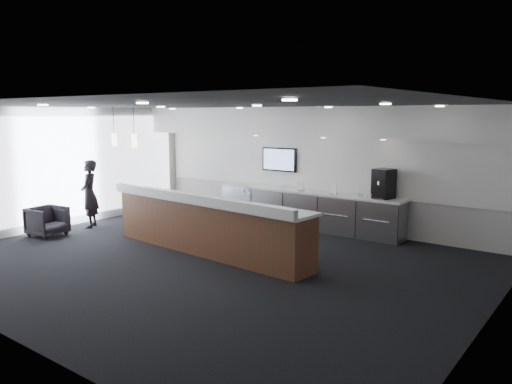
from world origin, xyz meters
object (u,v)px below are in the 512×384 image
Objects in this scene: service_counter at (207,225)px; lounge_guest at (89,194)px; coffee_machine at (384,184)px; armchair at (47,221)px.

lounge_guest is (-3.95, -0.04, 0.28)m from service_counter.
coffee_machine is at bearing 56.48° from service_counter.
lounge_guest reaches higher than armchair.
service_counter is 4.14m from armchair.
coffee_machine reaches higher than armchair.
lounge_guest is at bearing -175.45° from service_counter.
coffee_machine is 0.88× the size of armchair.
armchair is at bearing -40.48° from lounge_guest.
armchair is (-3.96, -1.20, -0.23)m from service_counter.
coffee_machine is 7.82m from armchair.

